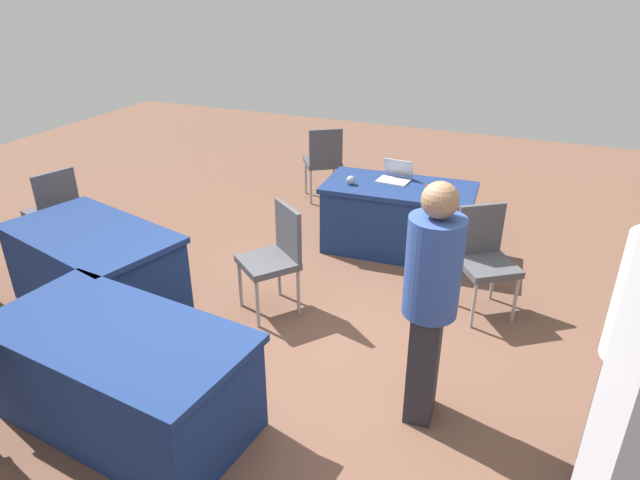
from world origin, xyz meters
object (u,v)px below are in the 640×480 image
at_px(person_attendee_browsing, 640,336).
at_px(yarn_ball, 351,180).
at_px(chair_tucked_right, 54,207).
at_px(person_presenter, 431,296).
at_px(table_back_left, 123,377).
at_px(scissors_red, 435,187).
at_px(chair_back_row, 484,254).
at_px(chair_near_front, 275,253).
at_px(table_foreground, 397,218).
at_px(table_mid_right, 96,269).
at_px(chair_aisle, 324,159).
at_px(laptop_silver, 395,177).

relative_size(person_attendee_browsing, yarn_ball, 19.67).
height_order(chair_tucked_right, person_presenter, person_presenter).
height_order(table_back_left, scissors_red, scissors_red).
bearing_deg(chair_back_row, table_back_left, 14.72).
bearing_deg(chair_near_front, table_foreground, -74.86).
height_order(person_presenter, scissors_red, person_presenter).
xyz_separation_m(table_mid_right, chair_near_front, (-1.48, -0.56, 0.19)).
relative_size(table_mid_right, chair_aisle, 1.78).
distance_m(table_back_left, yarn_ball, 3.06).
height_order(chair_tucked_right, person_attendee_browsing, person_attendee_browsing).
bearing_deg(person_presenter, table_mid_right, -98.73).
height_order(table_mid_right, person_presenter, person_presenter).
bearing_deg(person_presenter, chair_near_front, -122.27).
relative_size(table_foreground, table_back_left, 0.88).
height_order(chair_tucked_right, scissors_red, chair_tucked_right).
xyz_separation_m(chair_tucked_right, chair_back_row, (-4.18, -0.65, -0.01)).
bearing_deg(person_presenter, yarn_ball, -153.25).
xyz_separation_m(table_foreground, person_presenter, (-0.83, 2.33, 0.56)).
bearing_deg(laptop_silver, person_presenter, 115.04).
xyz_separation_m(person_attendee_browsing, yarn_ball, (2.41, -2.31, -0.25)).
distance_m(chair_aisle, yarn_ball, 1.45).
height_order(person_attendee_browsing, yarn_ball, person_attendee_browsing).
bearing_deg(table_back_left, person_attendee_browsing, -166.51).
distance_m(table_mid_right, scissors_red, 3.33).
relative_size(laptop_silver, scissors_red, 1.88).
distance_m(table_foreground, chair_aisle, 1.65).
bearing_deg(chair_near_front, table_back_left, 118.07).
distance_m(table_back_left, chair_back_row, 3.00).
bearing_deg(scissors_red, person_attendee_browsing, -52.02).
distance_m(table_mid_right, chair_aisle, 3.25).
distance_m(chair_back_row, laptop_silver, 1.48).
bearing_deg(table_foreground, table_back_left, 73.77).
relative_size(yarn_ball, scissors_red, 0.51).
xyz_separation_m(chair_aisle, scissors_red, (-1.61, 0.93, 0.17)).
height_order(table_foreground, chair_back_row, chair_back_row).
xyz_separation_m(chair_tucked_right, chair_aisle, (-1.91, -2.54, 0.01)).
bearing_deg(person_presenter, laptop_silver, -163.78).
bearing_deg(laptop_silver, person_attendee_browsing, 132.45).
height_order(table_foreground, table_mid_right, same).
bearing_deg(chair_near_front, yarn_ball, -59.38).
distance_m(chair_tucked_right, laptop_silver, 3.51).
xyz_separation_m(chair_near_front, chair_aisle, (0.62, -2.58, 0.01)).
xyz_separation_m(table_mid_right, scissors_red, (-2.46, -2.20, 0.36)).
bearing_deg(table_back_left, chair_aisle, -85.24).
bearing_deg(chair_tucked_right, table_mid_right, -102.36).
distance_m(person_attendee_browsing, laptop_silver, 3.31).
relative_size(table_back_left, chair_near_front, 1.87).
relative_size(chair_tucked_right, person_presenter, 0.57).
bearing_deg(table_back_left, chair_tucked_right, -36.17).
xyz_separation_m(table_back_left, person_presenter, (-1.75, -0.83, 0.56)).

